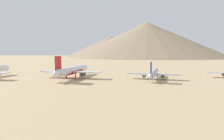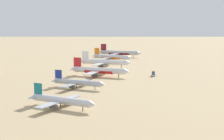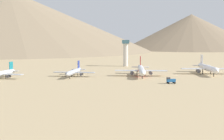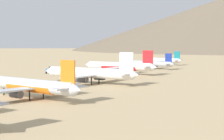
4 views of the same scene
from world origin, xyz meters
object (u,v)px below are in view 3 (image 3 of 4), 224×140
object	(u,v)px
parked_jet_2	(141,70)
service_truck	(171,80)
parked_jet_1	(74,72)
parked_jet_3	(208,68)
parked_jet_0	(1,74)
control_tower	(126,51)

from	to	relation	value
parked_jet_2	service_truck	distance (m)	41.70
parked_jet_1	parked_jet_3	world-z (taller)	parked_jet_3
parked_jet_0	control_tower	bearing A→B (deg)	139.59
parked_jet_1	service_truck	bearing A→B (deg)	61.29
service_truck	parked_jet_2	bearing A→B (deg)	-158.85
parked_jet_1	control_tower	xyz separation A→B (m)	(-90.90, 39.91, 11.22)
control_tower	parked_jet_1	bearing A→B (deg)	-23.70
parked_jet_1	control_tower	bearing A→B (deg)	156.30
parked_jet_1	parked_jet_3	distance (m)	103.08
parked_jet_3	parked_jet_0	bearing A→B (deg)	-78.26
parked_jet_2	parked_jet_0	bearing A→B (deg)	-80.26
parked_jet_0	parked_jet_2	distance (m)	98.81
parked_jet_2	control_tower	world-z (taller)	control_tower
parked_jet_0	service_truck	bearing A→B (deg)	78.87
parked_jet_0	control_tower	world-z (taller)	control_tower
parked_jet_2	parked_jet_1	bearing A→B (deg)	-85.55
service_truck	control_tower	world-z (taller)	control_tower
parked_jet_3	service_truck	size ratio (longest dim) A/B	8.92
parked_jet_2	control_tower	distance (m)	88.16
service_truck	parked_jet_3	bearing A→B (deg)	144.85
parked_jet_0	parked_jet_2	size ratio (longest dim) A/B	0.78
parked_jet_0	service_truck	size ratio (longest dim) A/B	6.78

